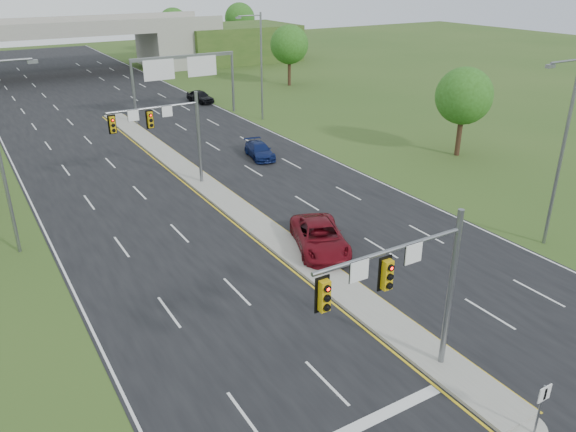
% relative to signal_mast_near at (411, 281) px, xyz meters
% --- Properties ---
extents(ground, '(240.00, 240.00, 0.00)m').
position_rel_signal_mast_near_xyz_m(ground, '(2.26, 0.07, -4.73)').
color(ground, '#314F1C').
rests_on(ground, ground).
extents(road, '(24.00, 160.00, 0.02)m').
position_rel_signal_mast_near_xyz_m(road, '(2.26, 35.07, -4.72)').
color(road, black).
rests_on(road, ground).
extents(median, '(2.00, 54.00, 0.16)m').
position_rel_signal_mast_near_xyz_m(median, '(2.26, 23.07, -4.63)').
color(median, gray).
rests_on(median, road).
extents(median_nose, '(2.00, 2.00, 0.16)m').
position_rel_signal_mast_near_xyz_m(median_nose, '(2.26, -3.93, -4.63)').
color(median_nose, gray).
rests_on(median_nose, road).
extents(lane_markings, '(23.72, 160.00, 0.01)m').
position_rel_signal_mast_near_xyz_m(lane_markings, '(1.66, 28.99, -4.70)').
color(lane_markings, gold).
rests_on(lane_markings, road).
extents(signal_mast_near, '(6.62, 0.60, 7.00)m').
position_rel_signal_mast_near_xyz_m(signal_mast_near, '(0.00, 0.00, 0.00)').
color(signal_mast_near, slate).
rests_on(signal_mast_near, ground).
extents(signal_mast_far, '(6.62, 0.60, 7.00)m').
position_rel_signal_mast_near_xyz_m(signal_mast_far, '(0.00, 25.00, 0.00)').
color(signal_mast_far, slate).
rests_on(signal_mast_far, ground).
extents(keep_right_sign, '(0.60, 0.13, 2.20)m').
position_rel_signal_mast_near_xyz_m(keep_right_sign, '(2.26, -4.45, -3.21)').
color(keep_right_sign, slate).
rests_on(keep_right_sign, ground).
extents(sign_gantry, '(11.58, 0.44, 6.67)m').
position_rel_signal_mast_near_xyz_m(sign_gantry, '(8.95, 44.99, 0.51)').
color(sign_gantry, slate).
rests_on(sign_gantry, ground).
extents(overpass, '(80.00, 14.00, 8.10)m').
position_rel_signal_mast_near_xyz_m(overpass, '(2.26, 80.07, -1.17)').
color(overpass, gray).
rests_on(overpass, ground).
extents(lightpole_l_mid, '(2.85, 0.25, 11.00)m').
position_rel_signal_mast_near_xyz_m(lightpole_l_mid, '(-11.03, 20.07, 1.38)').
color(lightpole_l_mid, slate).
rests_on(lightpole_l_mid, ground).
extents(lightpole_r_near, '(2.85, 0.25, 11.00)m').
position_rel_signal_mast_near_xyz_m(lightpole_r_near, '(15.56, 5.07, 1.38)').
color(lightpole_r_near, slate).
rests_on(lightpole_r_near, ground).
extents(lightpole_r_far, '(2.85, 0.25, 11.00)m').
position_rel_signal_mast_near_xyz_m(lightpole_r_far, '(15.56, 40.07, 1.38)').
color(lightpole_r_far, slate).
rests_on(lightpole_r_far, ground).
extents(tree_r_near, '(4.80, 4.80, 7.60)m').
position_rel_signal_mast_near_xyz_m(tree_r_near, '(24.26, 20.07, 0.45)').
color(tree_r_near, '#382316').
rests_on(tree_r_near, ground).
extents(tree_r_mid, '(5.20, 5.20, 8.12)m').
position_rel_signal_mast_near_xyz_m(tree_r_mid, '(28.26, 55.07, 0.78)').
color(tree_r_mid, '#382316').
rests_on(tree_r_mid, ground).
extents(tree_back_c, '(5.60, 5.60, 8.32)m').
position_rel_signal_mast_near_xyz_m(tree_back_c, '(26.26, 94.07, 0.78)').
color(tree_back_c, '#382316').
rests_on(tree_back_c, ground).
extents(tree_back_d, '(6.00, 6.00, 8.85)m').
position_rel_signal_mast_near_xyz_m(tree_back_d, '(40.26, 94.07, 1.11)').
color(tree_back_d, '#382316').
rests_on(tree_back_d, ground).
extents(car_far_a, '(4.61, 6.40, 1.62)m').
position_rel_signal_mast_near_xyz_m(car_far_a, '(3.76, 11.23, -3.90)').
color(car_far_a, maroon).
rests_on(car_far_a, road).
extents(car_far_b, '(2.53, 4.63, 1.27)m').
position_rel_signal_mast_near_xyz_m(car_far_b, '(9.06, 28.34, -4.07)').
color(car_far_b, '#0C184B').
rests_on(car_far_b, road).
extents(car_far_c, '(2.39, 4.49, 1.46)m').
position_rel_signal_mast_near_xyz_m(car_far_c, '(13.26, 51.26, -3.98)').
color(car_far_c, black).
rests_on(car_far_c, road).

